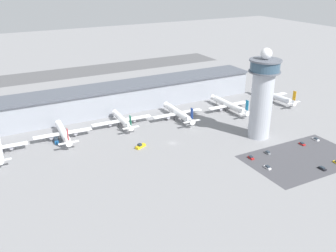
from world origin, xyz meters
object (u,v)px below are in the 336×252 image
Objects in this scene: airplane_gate_foxtrot at (272,96)px; car_navy_sedan at (316,139)px; service_truck_catering at (140,146)px; airplane_gate_bravo at (63,133)px; car_red_hatchback at (302,144)px; airplane_gate_charlie at (122,120)px; service_truck_fuel at (56,140)px; control_tower at (262,94)px; car_silver_sedan at (322,168)px; airplane_gate_delta at (178,113)px; car_grey_coupe at (251,158)px; airplane_gate_echo at (229,105)px; service_truck_baggage at (256,101)px; car_white_wagon at (267,153)px; service_truck_water at (254,126)px; car_black_suv at (267,167)px.

car_navy_sedan is (-27.68, -69.38, -4.01)m from airplane_gate_foxtrot.
service_truck_catering is (-127.92, -28.20, -3.64)m from airplane_gate_foxtrot.
car_red_hatchback is at bearing -30.91° from airplane_gate_bravo.
service_truck_fuel is (-45.18, -4.80, -3.18)m from airplane_gate_charlie.
car_silver_sedan is (1.74, -48.91, -27.19)m from control_tower.
service_truck_catering is (-42.44, -29.60, -3.53)m from airplane_gate_delta.
car_red_hatchback is at bearing -175.64° from car_navy_sedan.
airplane_gate_foxtrot is at bearing -1.01° from service_truck_fuel.
car_grey_coupe is (6.44, -71.26, -3.88)m from airplane_gate_delta.
airplane_gate_echo is 69.29m from car_red_hatchback.
control_tower is 72.62m from service_truck_baggage.
control_tower is 1.32× the size of airplane_gate_echo.
airplane_gate_bravo is 4.78× the size of service_truck_catering.
car_white_wagon is (61.24, -41.30, -0.34)m from service_truck_catering.
service_truck_water is at bearing -5.71° from service_truck_catering.
car_navy_sedan is 1.09× the size of car_white_wagon.
car_grey_coupe is at bearing -132.14° from service_truck_water.
airplane_gate_bravo is 8.75× the size of car_red_hatchback.
service_truck_fuel is 149.11m from car_red_hatchback.
service_truck_baggage is 1.61× the size of car_black_suv.
airplane_gate_echo is at bearing -170.05° from service_truck_baggage.
car_grey_coupe reaches higher than car_navy_sedan.
airplane_gate_charlie is 125.17m from airplane_gate_foxtrot.
airplane_gate_delta reaches higher than service_truck_fuel.
service_truck_catering is (-3.00, -36.01, -3.35)m from airplane_gate_charlie.
airplane_gate_charlie is 124.21m from car_navy_sedan.
service_truck_fuel reaches higher than car_navy_sedan.
service_truck_catering is at bearing 157.67° from car_navy_sedan.
airplane_gate_bravo is 0.87× the size of airplane_gate_charlie.
car_black_suv is (-34.87, -81.57, -3.76)m from airplane_gate_echo.
airplane_gate_foxtrot is at bearing 61.04° from car_silver_sedan.
car_grey_coupe is at bearing 91.94° from car_black_suv.
airplane_gate_bravo is 123.04m from car_black_suv.
service_truck_fuel is 159.76m from car_navy_sedan.
service_truck_fuel is at bearing 150.54° from car_red_hatchback.
car_grey_coupe reaches higher than car_silver_sedan.
car_silver_sedan is at bearing -95.97° from airplane_gate_echo.
airplane_gate_charlie reaches higher than car_silver_sedan.
car_white_wagon is at bearing -117.70° from control_tower.
car_grey_coupe is at bearing -179.45° from car_navy_sedan.
service_truck_fuel reaches higher than car_silver_sedan.
car_black_suv is at bearing -161.98° from car_red_hatchback.
airplane_gate_echo is 43.76m from airplane_gate_foxtrot.
airplane_gate_bravo is at bearing 143.10° from car_white_wagon.
airplane_gate_echo is 4.95× the size of service_truck_fuel.
car_white_wagon is at bearing -179.81° from car_navy_sedan.
airplane_gate_charlie is at bearing 120.57° from car_grey_coupe.
car_navy_sedan is at bearing 14.77° from car_black_suv.
car_red_hatchback is (38.77, -0.47, 0.00)m from car_grey_coupe.
service_truck_water is at bearing 61.45° from car_white_wagon.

